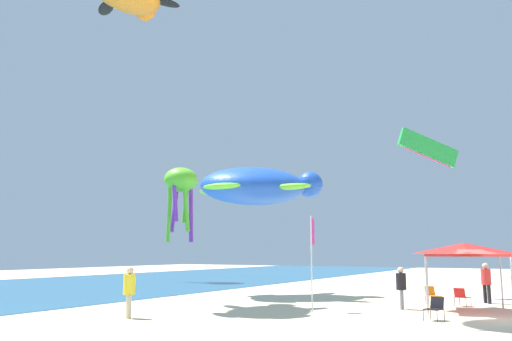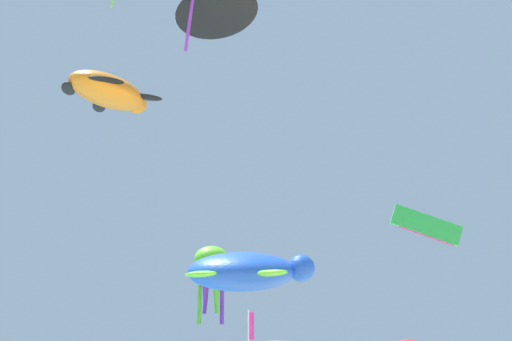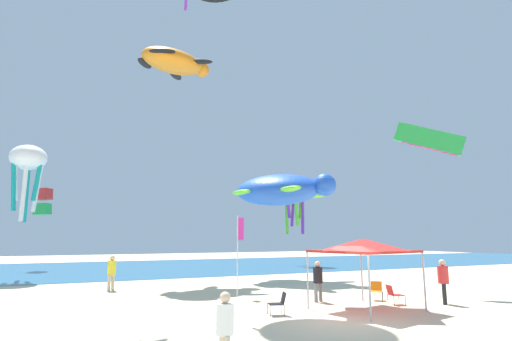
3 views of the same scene
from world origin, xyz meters
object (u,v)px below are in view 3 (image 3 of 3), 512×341
Objects in this scene: person_near_umbrella at (225,324)px; banner_flag at (238,247)px; folding_chair_right_of_tent at (394,293)px; person_by_tent at (443,278)px; kite_box_red at (43,202)px; person_watching_sky at (318,278)px; kite_parafoil_green at (429,139)px; person_kite_handler at (112,270)px; kite_turtle_orange at (174,62)px; folding_chair_left_of_tent at (376,289)px; canopy_tent at (364,246)px; folding_chair_facing_ocean at (279,302)px; kite_octopus_white at (28,162)px; kite_octopus_lime at (294,189)px; kite_turtle_blue at (280,190)px.

banner_flag is at bearing 158.27° from person_near_umbrella.
person_by_tent is (2.07, -0.83, 0.63)m from folding_chair_right_of_tent.
person_by_tent is at bearing -117.52° from kite_box_red.
person_watching_sky is 10.62m from kite_parafoil_green.
kite_parafoil_green reaches higher than person_kite_handler.
kite_turtle_orange is at bearing 38.06° from folding_chair_right_of_tent.
person_by_tent is at bearing -5.00° from folding_chair_left_of_tent.
kite_turtle_orange is (-4.44, 15.33, 13.42)m from canopy_tent.
person_near_umbrella is at bearing -149.77° from canopy_tent.
kite_turtle_orange is at bearing 97.25° from banner_flag.
person_near_umbrella reaches higher than folding_chair_facing_ocean.
kite_parafoil_green is (5.08, 0.85, 7.80)m from folding_chair_left_of_tent.
kite_octopus_white reaches higher than folding_chair_facing_ocean.
canopy_tent is at bearing -90.93° from kite_turtle_orange.
folding_chair_facing_ocean is at bearing -129.63° from kite_box_red.
person_kite_handler is (-12.52, 10.78, -0.01)m from person_by_tent.
person_by_tent is 0.64× the size of kite_parafoil_green.
kite_octopus_lime is at bearing -144.38° from person_by_tent.
canopy_tent is 12.08m from kite_turtle_blue.
kite_octopus_white reaches higher than kite_octopus_lime.
kite_octopus_white reaches higher than person_watching_sky.
person_near_umbrella is at bearing -103.43° from folding_chair_left_of_tent.
kite_turtle_blue is (10.89, 0.84, 5.00)m from person_kite_handler.
banner_flag is at bearing -124.93° from kite_box_red.
person_by_tent is at bearing 99.60° from folding_chair_facing_ocean.
canopy_tent is 6.32m from banner_flag.
kite_octopus_lime reaches higher than person_near_umbrella.
banner_flag is at bearing -77.79° from person_by_tent.
person_by_tent is (7.59, -0.89, 0.63)m from folding_chair_facing_ocean.
kite_octopus_lime reaches higher than banner_flag.
person_by_tent is 23.14m from kite_turtle_orange.
folding_chair_left_of_tent is 11.02m from kite_turtle_blue.
folding_chair_left_of_tent is 13.74m from person_kite_handler.
person_watching_sky is 0.60× the size of kite_parafoil_green.
folding_chair_facing_ocean is 11.06m from person_kite_handler.
kite_turtle_orange is (-8.43, 15.66, 14.80)m from person_by_tent.
person_watching_sky is (-4.55, 2.84, -0.07)m from person_by_tent.
canopy_tent is 0.73× the size of kite_octopus_white.
person_near_umbrella is at bearing -134.13° from kite_octopus_lime.
person_by_tent reaches higher than folding_chair_left_of_tent.
person_kite_handler is at bearing -137.27° from folding_chair_facing_ocean.
banner_flag is (-5.32, 3.65, 1.86)m from folding_chair_left_of_tent.
kite_turtle_orange reaches higher than kite_octopus_lime.
folding_chair_right_of_tent is at bearing 125.61° from person_watching_sky.
kite_turtle_blue is 2.64× the size of kite_parafoil_green.
kite_turtle_orange is (-6.80, 4.05, 9.82)m from kite_turtle_blue.
banner_flag is 2.09× the size of person_kite_handler.
person_near_umbrella is at bearing -139.23° from kite_box_red.
folding_chair_facing_ocean is 1.00× the size of folding_chair_right_of_tent.
folding_chair_left_of_tent is (0.21, 1.30, 0.00)m from folding_chair_right_of_tent.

